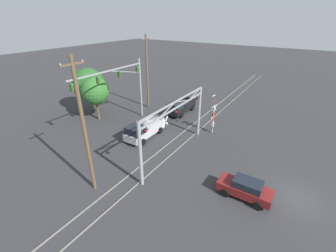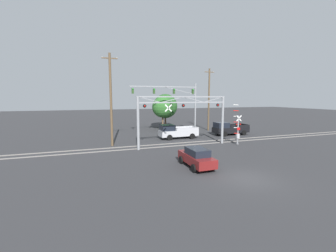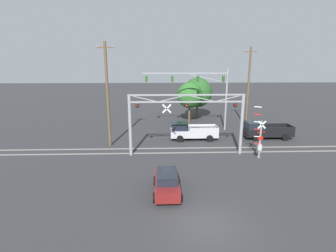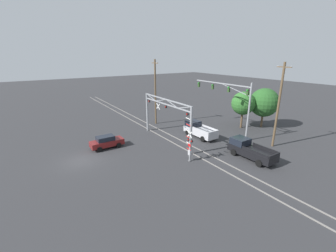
{
  "view_description": "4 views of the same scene",
  "coord_description": "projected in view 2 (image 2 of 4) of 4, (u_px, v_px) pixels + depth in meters",
  "views": [
    {
      "loc": [
        -16.9,
        1.35,
        13.05
      ],
      "look_at": [
        -0.01,
        12.29,
        3.13
      ],
      "focal_mm": 24.0,
      "sensor_mm": 36.0,
      "label": 1
    },
    {
      "loc": [
        -10.43,
        -12.74,
        5.78
      ],
      "look_at": [
        -1.84,
        11.62,
        2.5
      ],
      "focal_mm": 24.0,
      "sensor_mm": 36.0,
      "label": 2
    },
    {
      "loc": [
        -2.64,
        -12.9,
        8.92
      ],
      "look_at": [
        -1.77,
        11.12,
        2.97
      ],
      "focal_mm": 28.0,
      "sensor_mm": 36.0,
      "label": 3
    },
    {
      "loc": [
        24.75,
        -4.59,
        11.52
      ],
      "look_at": [
        1.32,
        10.91,
        2.6
      ],
      "focal_mm": 24.0,
      "sensor_mm": 36.0,
      "label": 4
    }
  ],
  "objects": [
    {
      "name": "ground_plane",
      "position": [
        246.0,
        179.0,
        16.09
      ],
      "size": [
        200.0,
        200.0,
        0.0
      ],
      "primitive_type": "plane",
      "color": "#303033"
    },
    {
      "name": "rail_track_near",
      "position": [
        182.0,
        145.0,
        27.07
      ],
      "size": [
        80.0,
        0.08,
        0.1
      ],
      "primitive_type": "cube",
      "color": "gray",
      "rests_on": "ground_plane"
    },
    {
      "name": "rail_track_far",
      "position": [
        178.0,
        143.0,
        28.41
      ],
      "size": [
        80.0,
        0.08,
        0.1
      ],
      "primitive_type": "cube",
      "color": "gray",
      "rests_on": "ground_plane"
    },
    {
      "name": "crossing_gantry",
      "position": [
        183.0,
        114.0,
        26.32
      ],
      "size": [
        11.07,
        0.31,
        5.94
      ],
      "color": "gray",
      "rests_on": "ground_plane"
    },
    {
      "name": "crossing_signal_mast",
      "position": [
        238.0,
        130.0,
        27.64
      ],
      "size": [
        1.26,
        0.35,
        4.97
      ],
      "color": "gray",
      "rests_on": "ground_plane"
    },
    {
      "name": "traffic_signal_span",
      "position": [
        180.0,
        98.0,
        35.95
      ],
      "size": [
        10.97,
        0.39,
        8.06
      ],
      "color": "gray",
      "rests_on": "ground_plane"
    },
    {
      "name": "pickup_truck_lead",
      "position": [
        176.0,
        132.0,
        31.77
      ],
      "size": [
        5.47,
        2.26,
        2.02
      ],
      "color": "#B7B7BC",
      "rests_on": "ground_plane"
    },
    {
      "name": "pickup_truck_following",
      "position": [
        229.0,
        129.0,
        34.77
      ],
      "size": [
        5.58,
        2.26,
        2.02
      ],
      "color": "black",
      "rests_on": "ground_plane"
    },
    {
      "name": "sedan_waiting",
      "position": [
        197.0,
        157.0,
        18.72
      ],
      "size": [
        1.89,
        4.17,
        1.62
      ],
      "color": "maroon",
      "rests_on": "ground_plane"
    },
    {
      "name": "utility_pole_left",
      "position": [
        111.0,
        99.0,
        26.31
      ],
      "size": [
        1.8,
        0.28,
        10.86
      ],
      "color": "brown",
      "rests_on": "ground_plane"
    },
    {
      "name": "utility_pole_right",
      "position": [
        209.0,
        99.0,
        39.2
      ],
      "size": [
        1.8,
        0.28,
        10.75
      ],
      "color": "brown",
      "rests_on": "ground_plane"
    },
    {
      "name": "background_tree_beyond_span",
      "position": [
        163.0,
        107.0,
        39.61
      ],
      "size": [
        3.72,
        3.72,
        5.98
      ],
      "color": "brown",
      "rests_on": "ground_plane"
    },
    {
      "name": "background_tree_far_left_verge",
      "position": [
        165.0,
        106.0,
        43.12
      ],
      "size": [
        4.63,
        4.63,
        6.46
      ],
      "color": "brown",
      "rests_on": "ground_plane"
    }
  ]
}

